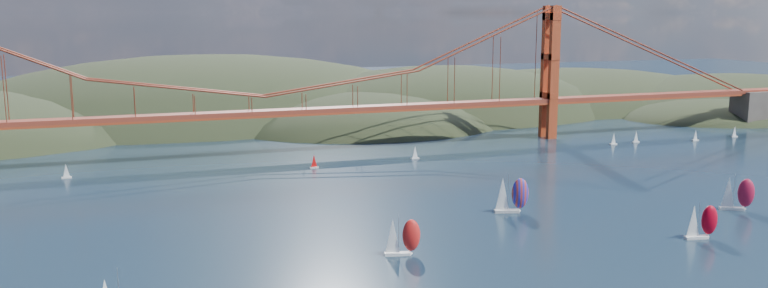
% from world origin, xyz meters
% --- Properties ---
extents(headlands, '(725.00, 225.00, 96.00)m').
position_xyz_m(headlands, '(44.95, 278.29, -12.46)').
color(headlands, black).
rests_on(headlands, ground).
extents(bridge, '(552.00, 12.00, 55.00)m').
position_xyz_m(bridge, '(-1.75, 180.00, 32.23)').
color(bridge, maroon).
rests_on(bridge, ground).
extents(racer_0, '(8.09, 4.43, 9.07)m').
position_xyz_m(racer_0, '(6.65, 54.49, 4.29)').
color(racer_0, white).
rests_on(racer_0, ground).
extents(racer_1, '(8.00, 4.03, 8.99)m').
position_xyz_m(racer_1, '(76.86, 42.73, 4.25)').
color(racer_1, white).
rests_on(racer_1, ground).
extents(racer_2, '(8.69, 6.71, 9.84)m').
position_xyz_m(racer_2, '(104.47, 60.26, 4.65)').
color(racer_2, silver).
rests_on(racer_2, ground).
extents(racer_rwb, '(9.35, 5.32, 10.48)m').
position_xyz_m(racer_rwb, '(46.37, 78.10, 4.95)').
color(racer_rwb, silver).
rests_on(racer_rwb, ground).
extents(distant_boat_3, '(3.00, 2.00, 4.70)m').
position_xyz_m(distant_boat_3, '(-67.16, 161.67, 2.41)').
color(distant_boat_3, silver).
rests_on(distant_boat_3, ground).
extents(distant_boat_4, '(3.00, 2.00, 4.70)m').
position_xyz_m(distant_boat_4, '(135.67, 155.94, 2.41)').
color(distant_boat_4, silver).
rests_on(distant_boat_4, ground).
extents(distant_boat_5, '(3.00, 2.00, 4.70)m').
position_xyz_m(distant_boat_5, '(147.36, 157.13, 2.41)').
color(distant_boat_5, silver).
rests_on(distant_boat_5, ground).
extents(distant_boat_6, '(3.00, 2.00, 4.70)m').
position_xyz_m(distant_boat_6, '(173.05, 152.33, 2.41)').
color(distant_boat_6, silver).
rests_on(distant_boat_6, ground).
extents(distant_boat_7, '(3.00, 2.00, 4.70)m').
position_xyz_m(distant_boat_7, '(195.47, 154.44, 2.41)').
color(distant_boat_7, silver).
rests_on(distant_boat_7, ground).
extents(distant_boat_8, '(3.00, 2.00, 4.70)m').
position_xyz_m(distant_boat_8, '(49.63, 154.55, 2.41)').
color(distant_boat_8, silver).
rests_on(distant_boat_8, ground).
extents(distant_boat_9, '(3.00, 2.00, 4.70)m').
position_xyz_m(distant_boat_9, '(11.27, 150.85, 2.41)').
color(distant_boat_9, silver).
rests_on(distant_boat_9, ground).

